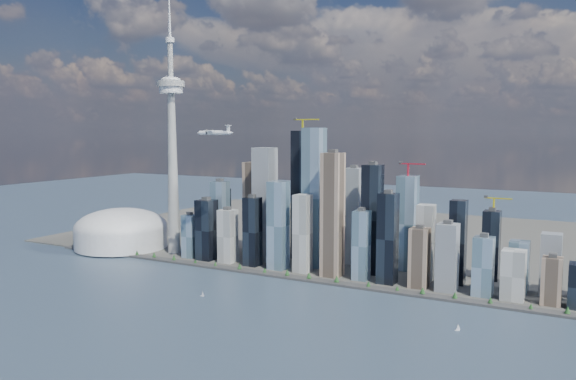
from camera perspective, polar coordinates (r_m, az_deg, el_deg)
The scene contains 10 objects.
ground at distance 804.03m, azimuth -8.87°, elevation -12.84°, with size 4000.00×4000.00×0.00m, color #33425A.
seawall at distance 1005.76m, azimuth -0.21°, elevation -8.78°, with size 1100.00×22.00×4.00m, color #383838.
land at distance 1409.19m, azimuth 8.49°, elevation -4.58°, with size 1400.00×900.00×3.00m, color #4C4C47.
shoreline_trees at distance 1004.05m, azimuth -0.21°, elevation -8.41°, with size 960.53×7.20×8.80m.
skyscraper_cluster at distance 1039.18m, azimuth 4.96°, elevation -3.46°, with size 736.00×142.00×282.50m.
needle_tower at distance 1190.80m, azimuth -11.69°, elevation 4.78°, with size 56.00×56.00×550.50m.
dome_stadium at distance 1295.95m, azimuth -16.58°, elevation -3.99°, with size 200.00×200.00×86.00m.
airplane at distance 975.50m, azimuth -7.45°, elevation 5.84°, with size 67.07×59.63×16.41m.
sailboat_west at distance 906.46m, azimuth -8.68°, elevation -10.45°, with size 6.89×1.83×9.62m.
sailboat_east at distance 783.48m, azimuth 16.87°, elevation -13.30°, with size 6.83×4.23×9.78m.
Camera 1 is at (459.04, -607.24, 258.84)m, focal length 35.00 mm.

